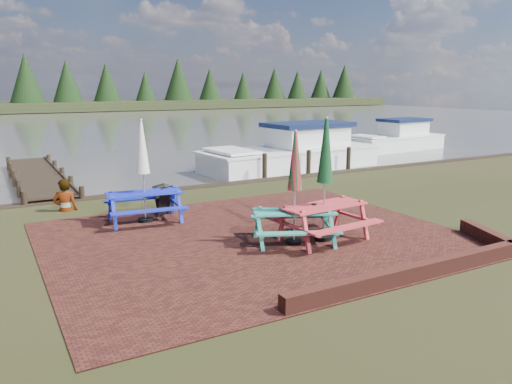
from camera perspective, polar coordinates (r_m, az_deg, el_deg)
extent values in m
plane|color=black|center=(10.56, 2.43, -6.68)|extent=(120.00, 120.00, 0.00)
cube|color=#361411|center=(11.38, -0.19, -5.22)|extent=(9.00, 7.50, 0.02)
cube|color=#4C1E16|center=(9.53, 18.65, -8.49)|extent=(6.00, 0.22, 0.30)
cube|color=#4C1E16|center=(12.10, 24.90, -4.63)|extent=(0.82, 1.77, 0.30)
cube|color=#47443D|center=(45.95, -22.48, 6.98)|extent=(120.00, 60.00, 0.02)
cube|color=black|center=(74.77, -25.19, 8.78)|extent=(120.00, 10.00, 1.20)
cube|color=teal|center=(10.80, 4.41, -2.25)|extent=(1.90, 1.35, 0.04)
cube|color=teal|center=(10.24, 4.97, -4.72)|extent=(1.71, 0.94, 0.04)
cube|color=teal|center=(11.51, 3.86, -2.80)|extent=(1.71, 0.94, 0.04)
cube|color=teal|center=(10.80, 0.34, -4.21)|extent=(0.70, 1.43, 0.73)
cube|color=teal|center=(11.04, 8.32, -3.98)|extent=(0.70, 1.43, 0.73)
cylinder|color=black|center=(10.99, 4.35, -5.68)|extent=(0.35, 0.35, 0.10)
cylinder|color=#B2B2B7|center=(10.69, 4.45, 0.36)|extent=(0.04, 0.04, 2.46)
cone|color=red|center=(10.58, 4.50, 3.50)|extent=(0.32, 0.32, 1.23)
cube|color=#D1353C|center=(11.08, 7.79, -1.55)|extent=(2.02, 0.94, 0.04)
cube|color=#D1353C|center=(10.65, 10.41, -3.96)|extent=(1.97, 0.45, 0.04)
cube|color=#D1353C|center=(11.70, 5.32, -2.35)|extent=(1.97, 0.45, 0.04)
cube|color=#D1353C|center=(10.65, 4.32, -4.27)|extent=(0.25, 1.70, 0.80)
cube|color=#D1353C|center=(11.75, 10.81, -2.89)|extent=(0.25, 1.70, 0.80)
cylinder|color=black|center=(11.28, 7.68, -5.25)|extent=(0.39, 0.39, 0.11)
cylinder|color=#B2B2B7|center=(10.97, 7.87, 1.27)|extent=(0.04, 0.04, 2.72)
cone|color=#11401D|center=(10.86, 7.97, 4.65)|extent=(0.35, 0.35, 1.36)
cube|color=#1825B9|center=(12.79, -12.65, -0.10)|extent=(1.92, 0.92, 0.04)
cube|color=#1825B9|center=(12.18, -12.01, -2.11)|extent=(1.87, 0.45, 0.04)
cube|color=#1825B9|center=(13.52, -13.12, -0.75)|extent=(1.87, 0.45, 0.04)
cube|color=#1825B9|center=(12.77, -16.12, -2.06)|extent=(0.26, 1.60, 0.76)
cube|color=#1825B9|center=(13.02, -9.11, -1.45)|extent=(0.26, 1.60, 0.76)
cylinder|color=black|center=(12.95, -12.51, -3.16)|extent=(0.37, 0.37, 0.10)
cylinder|color=#B2B2B7|center=(12.69, -12.76, 2.22)|extent=(0.04, 0.04, 2.57)
cone|color=white|center=(12.60, -12.89, 4.98)|extent=(0.33, 0.33, 1.28)
cube|color=black|center=(13.32, -10.38, -1.07)|extent=(0.52, 0.44, 0.80)
cube|color=black|center=(13.57, -10.74, -0.84)|extent=(0.52, 0.44, 0.80)
cube|color=black|center=(13.36, -10.63, 0.68)|extent=(0.43, 0.31, 0.03)
cube|color=black|center=(20.37, -23.68, 1.83)|extent=(1.60, 9.00, 0.06)
cube|color=black|center=(20.31, -25.79, 1.76)|extent=(0.08, 9.00, 0.08)
cube|color=black|center=(20.44, -21.61, 2.17)|extent=(0.08, 9.00, 0.08)
cylinder|color=black|center=(15.95, -24.87, -1.71)|extent=(0.16, 0.16, 1.00)
cylinder|color=black|center=(16.12, -19.21, -1.11)|extent=(0.16, 0.16, 1.00)
cube|color=white|center=(21.78, 3.98, 3.50)|extent=(8.10, 3.42, 1.05)
cube|color=white|center=(21.71, 4.00, 4.93)|extent=(8.26, 3.48, 0.08)
cube|color=white|center=(22.24, 5.96, 6.38)|extent=(3.47, 2.25, 0.89)
cube|color=#101A3A|center=(22.20, 5.99, 7.68)|extent=(3.96, 2.51, 0.19)
cube|color=white|center=(20.00, -2.81, 4.73)|extent=(1.62, 2.44, 0.11)
cube|color=white|center=(29.23, 15.56, 5.22)|extent=(6.16, 2.67, 0.92)
cube|color=white|center=(29.18, 15.61, 6.15)|extent=(6.29, 2.72, 0.07)
cube|color=white|center=(29.69, 16.57, 7.05)|extent=(2.65, 1.75, 0.78)
cube|color=#101A3A|center=(29.66, 16.62, 7.90)|extent=(3.02, 1.96, 0.17)
cube|color=white|center=(27.48, 12.53, 6.21)|extent=(1.24, 1.90, 0.09)
imported|color=gray|center=(14.55, -21.18, 1.36)|extent=(0.75, 0.60, 1.78)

